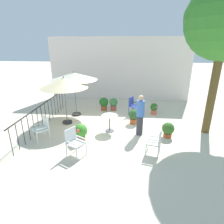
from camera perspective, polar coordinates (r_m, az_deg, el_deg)
ground_plane at (r=8.18m, az=0.19°, el=-5.00°), size 60.00×60.00×0.00m
villa_facade at (r=12.12m, az=2.24°, el=12.85°), size 8.79×0.30×3.87m
terrace_railing at (r=8.72m, az=-20.21°, el=0.18°), size 0.03×5.20×1.01m
patio_umbrella_0 at (r=9.36m, az=-11.49°, el=10.50°), size 2.27×2.27×2.22m
patio_umbrella_1 at (r=8.43m, az=-14.42°, el=8.52°), size 2.08×2.08×2.16m
cafe_table_0 at (r=7.75m, az=-0.74°, el=-2.52°), size 0.67×0.67×0.71m
patio_chair_0 at (r=9.59m, az=6.53°, el=2.21°), size 0.65×0.64×0.92m
patio_chair_1 at (r=7.56m, az=-20.39°, el=-4.24°), size 0.70×0.70×0.90m
patio_chair_2 at (r=6.30m, az=13.23°, el=-8.64°), size 0.53×0.54×0.86m
patio_chair_3 at (r=6.27m, az=-11.53°, el=-8.43°), size 0.66×0.66×0.92m
potted_plant_0 at (r=9.91m, az=12.66°, el=1.10°), size 0.38×0.38×0.58m
potted_plant_1 at (r=7.65m, az=16.66°, el=-5.08°), size 0.47×0.47×0.60m
potted_plant_2 at (r=10.24m, az=-2.50°, el=2.71°), size 0.49×0.49×0.72m
potted_plant_3 at (r=7.11m, az=-9.52°, el=-5.91°), size 0.51×0.54×0.69m
potted_plant_4 at (r=10.24m, az=0.45°, el=2.61°), size 0.45×0.45×0.69m
potted_plant_5 at (r=8.60m, az=6.60°, el=-1.14°), size 0.47×0.47×0.67m
standing_person at (r=7.42m, az=8.57°, el=-0.86°), size 0.34×0.34×1.64m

